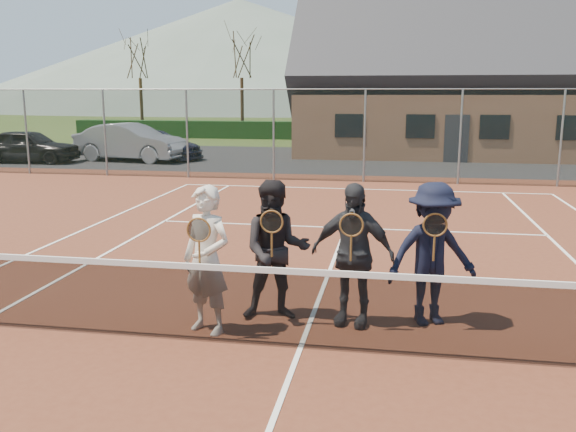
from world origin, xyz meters
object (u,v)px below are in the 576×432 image
object	(u,v)px
clubhouse	(463,69)
car_b	(131,142)
car_a	(29,146)
player_c	(352,254)
player_d	(432,254)
player_a	(207,260)
car_c	(154,145)
player_b	(276,250)
tennis_net	(301,305)

from	to	relation	value
clubhouse	car_b	bearing A→B (deg)	-157.63
car_a	player_c	bearing A→B (deg)	-140.04
player_d	player_a	bearing A→B (deg)	-164.42
clubhouse	player_a	distance (m)	24.43
car_b	car_a	bearing A→B (deg)	117.36
car_a	car_c	world-z (taller)	car_a
car_a	car_c	size ratio (longest dim) A/B	0.93
car_a	player_a	world-z (taller)	player_a
car_a	player_b	distance (m)	21.05
tennis_net	car_a	bearing A→B (deg)	129.98
player_b	car_c	bearing A→B (deg)	116.45
car_b	tennis_net	xyz separation A→B (m)	(10.17, -18.17, -0.26)
tennis_net	player_d	distance (m)	1.87
player_c	player_d	size ratio (longest dim) A/B	1.00
car_b	player_b	bearing A→B (deg)	-141.11
car_b	player_d	distance (m)	20.70
car_b	player_d	bearing A→B (deg)	-136.21
car_c	player_d	distance (m)	20.97
car_c	player_d	size ratio (longest dim) A/B	2.47
car_a	tennis_net	size ratio (longest dim) A/B	0.35
car_c	player_b	distance (m)	20.17
player_c	player_d	xyz separation A→B (m)	(0.97, 0.18, -0.00)
car_a	car_b	bearing A→B (deg)	-74.71
tennis_net	player_c	world-z (taller)	player_c
car_a	tennis_net	bearing A→B (deg)	-142.57
car_a	car_c	bearing A→B (deg)	-68.76
clubhouse	car_a	bearing A→B (deg)	-158.60
car_a	player_b	xyz separation A→B (m)	(13.70, -15.98, 0.22)
player_a	player_c	size ratio (longest dim) A/B	1.00
player_a	player_d	xyz separation A→B (m)	(2.67, 0.74, -0.00)
clubhouse	player_b	world-z (taller)	clubhouse
tennis_net	player_d	world-z (taller)	player_d
tennis_net	player_b	bearing A→B (deg)	116.70
tennis_net	player_a	world-z (taller)	player_a
player_c	player_a	bearing A→B (deg)	-161.58
tennis_net	player_a	size ratio (longest dim) A/B	6.49
tennis_net	car_b	bearing A→B (deg)	119.24
car_b	car_c	world-z (taller)	car_b
car_a	player_d	size ratio (longest dim) A/B	2.28
player_a	player_d	distance (m)	2.77
car_c	player_c	world-z (taller)	player_c
player_d	tennis_net	bearing A→B (deg)	-144.42
car_c	player_b	size ratio (longest dim) A/B	2.47
player_b	player_d	xyz separation A→B (m)	(1.94, 0.16, -0.00)
car_a	clubhouse	size ratio (longest dim) A/B	0.26
car_b	clubhouse	size ratio (longest dim) A/B	0.31
car_c	player_a	distance (m)	20.39
car_a	car_b	size ratio (longest dim) A/B	0.85
player_a	player_d	bearing A→B (deg)	15.58
car_b	player_c	world-z (taller)	player_c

